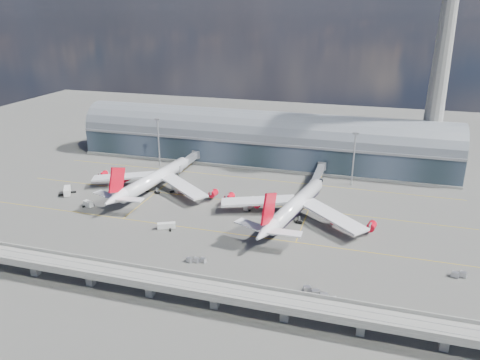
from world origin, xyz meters
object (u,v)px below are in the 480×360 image
(service_truck_0, at_px, (67,191))
(service_truck_1, at_px, (88,204))
(floodlight_mast_left, at_px, (159,141))
(airliner_right, at_px, (294,207))
(control_tower, at_px, (440,70))
(airliner_left, at_px, (153,180))
(floodlight_mast_right, at_px, (354,158))
(cargo_train_2, at_px, (459,275))
(service_truck_3, at_px, (252,202))
(cargo_train_1, at_px, (320,295))
(cargo_train_0, at_px, (196,260))
(service_truck_4, at_px, (248,207))
(service_truck_2, at_px, (166,226))
(service_truck_5, at_px, (177,189))

(service_truck_0, height_order, service_truck_1, service_truck_0)
(floodlight_mast_left, xyz_separation_m, airliner_right, (80.73, -46.23, -8.16))
(control_tower, bearing_deg, airliner_left, -152.67)
(floodlight_mast_right, distance_m, cargo_train_2, 83.49)
(floodlight_mast_right, height_order, service_truck_3, floodlight_mast_right)
(cargo_train_1, bearing_deg, cargo_train_0, 53.93)
(service_truck_1, distance_m, service_truck_4, 67.71)
(service_truck_2, xyz_separation_m, cargo_train_2, (102.48, -4.81, -0.42))
(floodlight_mast_right, height_order, service_truck_0, floodlight_mast_right)
(service_truck_0, xyz_separation_m, service_truck_1, (17.07, -9.39, -0.38))
(floodlight_mast_left, height_order, airliner_right, floodlight_mast_left)
(service_truck_2, bearing_deg, airliner_left, 7.78)
(airliner_left, xyz_separation_m, cargo_train_0, (42.35, -53.41, -5.00))
(floodlight_mast_left, distance_m, floodlight_mast_right, 100.00)
(control_tower, xyz_separation_m, service_truck_2, (-99.30, -96.34, -50.34))
(cargo_train_0, bearing_deg, service_truck_4, 8.19)
(airliner_right, distance_m, cargo_train_0, 49.07)
(control_tower, bearing_deg, floodlight_mast_left, -168.28)
(airliner_left, bearing_deg, service_truck_4, -1.07)
(service_truck_3, height_order, cargo_train_2, service_truck_3)
(floodlight_mast_right, height_order, airliner_left, floodlight_mast_right)
(cargo_train_2, bearing_deg, airliner_left, 91.23)
(airliner_right, relative_size, service_truck_3, 11.11)
(service_truck_3, distance_m, cargo_train_1, 70.71)
(service_truck_0, height_order, service_truck_4, service_truck_0)
(cargo_train_1, bearing_deg, airliner_left, 29.29)
(service_truck_0, height_order, cargo_train_0, service_truck_0)
(floodlight_mast_right, distance_m, service_truck_5, 83.49)
(airliner_right, xyz_separation_m, service_truck_1, (-85.71, -12.46, -4.17))
(service_truck_0, xyz_separation_m, service_truck_4, (82.68, 7.35, -0.43))
(service_truck_3, distance_m, service_truck_5, 37.50)
(service_truck_2, relative_size, service_truck_3, 1.18)
(service_truck_5, bearing_deg, cargo_train_2, -70.54)
(service_truck_1, bearing_deg, service_truck_5, -26.87)
(airliner_left, height_order, service_truck_5, airliner_left)
(service_truck_1, height_order, service_truck_3, service_truck_3)
(floodlight_mast_right, relative_size, cargo_train_1, 2.30)
(airliner_right, distance_m, cargo_train_2, 63.61)
(control_tower, height_order, floodlight_mast_left, control_tower)
(service_truck_4, xyz_separation_m, cargo_train_1, (37.15, -55.00, -0.26))
(service_truck_0, relative_size, cargo_train_2, 1.55)
(service_truck_3, height_order, service_truck_4, service_truck_3)
(service_truck_1, height_order, cargo_train_2, service_truck_1)
(service_truck_4, distance_m, cargo_train_2, 83.59)
(cargo_train_0, bearing_deg, service_truck_0, 77.58)
(service_truck_2, relative_size, service_truck_5, 1.13)
(service_truck_2, height_order, cargo_train_0, service_truck_2)
(service_truck_4, relative_size, service_truck_5, 0.75)
(service_truck_3, relative_size, service_truck_5, 0.96)
(cargo_train_2, bearing_deg, control_tower, 20.11)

